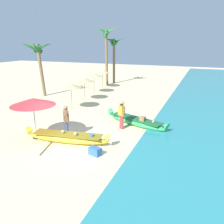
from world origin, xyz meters
TOP-DOWN VIEW (x-y plane):
  - ground_plane at (0.00, 0.00)m, footprint 80.00×80.00m
  - boat_yellow_foreground at (0.18, -0.04)m, footprint 4.35×1.32m
  - boat_green_midground at (2.59, 3.56)m, footprint 4.15×2.08m
  - person_vendor_hatted at (1.98, 2.69)m, footprint 0.56×0.47m
  - person_tourist_customer at (-0.24, 0.57)m, footprint 0.53×0.54m
  - patio_umbrella_large at (-1.59, -0.20)m, footprint 2.19×2.19m
  - parasol_row_0 at (-2.69, 5.03)m, footprint 1.60×1.60m
  - parasol_row_1 at (-3.11, 7.75)m, footprint 1.60×1.60m
  - parasol_row_2 at (-3.66, 10.67)m, footprint 1.60×1.60m
  - parasol_row_3 at (-4.05, 13.48)m, footprint 1.60×1.60m
  - palm_tree_tall_inland at (-7.72, 7.97)m, footprint 2.44×2.70m
  - palm_tree_leaning_seaward at (-4.40, 15.37)m, footprint 2.65×2.72m
  - palm_tree_mid_cluster at (-4.02, 16.62)m, footprint 2.71×2.79m
  - cooler_box at (1.99, -0.71)m, footprint 0.59×0.45m
  - paddle at (-0.46, -0.71)m, footprint 0.61×1.58m

SIDE VIEW (x-z plane):
  - ground_plane at x=0.00m, z-range 0.00..0.00m
  - paddle at x=-0.46m, z-range 0.00..0.06m
  - cooler_box at x=1.99m, z-range 0.00..0.35m
  - boat_green_midground at x=2.59m, z-range -0.11..0.60m
  - boat_yellow_foreground at x=0.18m, z-range -0.11..0.62m
  - person_tourist_customer at x=-0.24m, z-range 0.11..1.78m
  - person_vendor_hatted at x=1.98m, z-range 0.13..1.80m
  - parasol_row_0 at x=-2.69m, z-range 0.79..2.70m
  - parasol_row_1 at x=-3.11m, z-range 0.79..2.70m
  - parasol_row_2 at x=-3.66m, z-range 0.79..2.70m
  - parasol_row_3 at x=-4.05m, z-range 0.79..2.70m
  - patio_umbrella_large at x=-1.59m, z-range 0.86..2.96m
  - palm_tree_tall_inland at x=-7.72m, z-range 1.48..6.32m
  - palm_tree_mid_cluster at x=-4.02m, z-range 1.68..7.05m
  - palm_tree_leaning_seaward at x=-4.40m, z-range 1.96..8.32m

